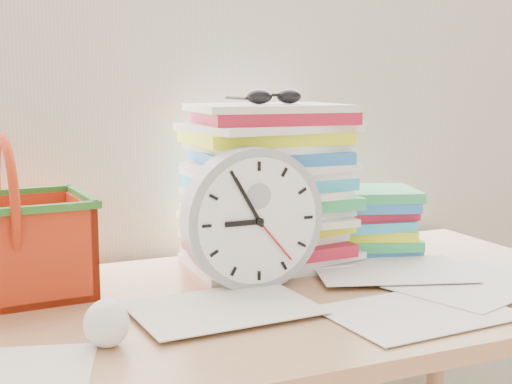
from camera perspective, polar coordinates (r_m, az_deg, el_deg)
name	(u,v)px	position (r m, az deg, el deg)	size (l,w,h in m)	color
curtain	(186,6)	(1.61, -5.61, 14.60)	(2.40, 0.01, 2.50)	beige
desk	(256,336)	(1.33, 0.02, -11.47)	(1.40, 0.70, 0.75)	#B27D53
paper_stack	(269,186)	(1.50, 1.08, 0.51)	(0.34, 0.28, 0.34)	white
clock	(252,219)	(1.33, -0.29, -2.14)	(0.27, 0.27, 0.05)	#95989C
sunglasses	(274,97)	(1.46, 1.47, 7.64)	(0.14, 0.12, 0.03)	black
book_stack	(365,222)	(1.61, 8.68, -2.41)	(0.26, 0.20, 0.15)	white
basket	(6,218)	(1.36, -19.34, -2.01)	(0.29, 0.22, 0.29)	red
crumpled_ball	(106,323)	(1.09, -11.91, -10.20)	(0.07, 0.07, 0.07)	white
scattered_papers	(256,294)	(1.31, 0.02, -8.14)	(1.26, 0.42, 0.02)	white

